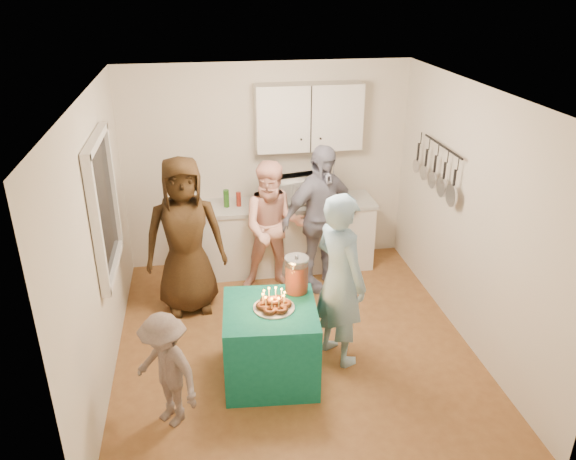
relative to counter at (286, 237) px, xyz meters
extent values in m
plane|color=brown|center=(-0.20, -1.70, -0.43)|extent=(4.00, 4.00, 0.00)
plane|color=white|center=(-0.20, -1.70, 2.17)|extent=(4.00, 4.00, 0.00)
plane|color=silver|center=(-0.20, 0.30, 0.87)|extent=(3.60, 3.60, 0.00)
plane|color=silver|center=(-2.00, -1.70, 0.87)|extent=(4.00, 4.00, 0.00)
plane|color=silver|center=(1.60, -1.70, 0.87)|extent=(4.00, 4.00, 0.00)
cube|color=black|center=(-1.97, -1.40, 1.12)|extent=(0.04, 1.00, 1.20)
cube|color=white|center=(0.00, 0.00, 0.00)|extent=(2.20, 0.58, 0.86)
cube|color=beige|center=(0.00, 0.00, 0.46)|extent=(2.24, 0.62, 0.05)
cube|color=white|center=(0.30, 0.15, 1.52)|extent=(1.30, 0.30, 0.80)
cube|color=black|center=(1.52, -1.00, 1.17)|extent=(0.12, 1.00, 0.60)
imported|color=white|center=(0.14, 0.00, 0.64)|extent=(0.65, 0.51, 0.32)
cube|color=#0F6853|center=(-0.50, -2.17, -0.05)|extent=(0.91, 0.91, 0.76)
cylinder|color=red|center=(-0.21, -1.91, 0.50)|extent=(0.22, 0.22, 0.34)
imported|color=#9AC3E0|center=(0.20, -1.97, 0.45)|extent=(0.66, 0.76, 1.76)
imported|color=#563818|center=(-1.26, -0.80, 0.48)|extent=(0.93, 0.65, 1.81)
imported|color=#FF9485|center=(-0.23, -0.49, 0.37)|extent=(0.83, 0.68, 1.61)
imported|color=#0F1035|center=(0.32, -0.54, 0.46)|extent=(1.14, 0.82, 1.79)
imported|color=#61524E|center=(-1.44, -2.63, 0.10)|extent=(0.76, 0.77, 1.06)
camera|label=1|loc=(-1.04, -6.49, 3.09)|focal=35.00mm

